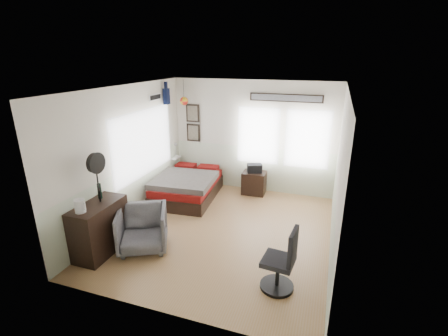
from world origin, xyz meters
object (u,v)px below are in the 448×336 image
at_px(bed, 187,186).
at_px(task_chair, 282,265).
at_px(armchair, 143,229).
at_px(nightstand, 254,183).
at_px(dresser, 100,228).

height_order(bed, task_chair, task_chair).
distance_m(armchair, task_chair, 2.47).
xyz_separation_m(armchair, nightstand, (1.25, 2.98, -0.10)).
relative_size(armchair, nightstand, 1.51).
bearing_deg(nightstand, dresser, -121.02).
relative_size(nightstand, task_chair, 0.56).
distance_m(bed, dresser, 2.58).
bearing_deg(armchair, dresser, -179.11).
distance_m(armchair, nightstand, 3.24).
height_order(dresser, task_chair, task_chair).
bearing_deg(bed, task_chair, -48.15).
distance_m(bed, task_chair, 3.64).
bearing_deg(bed, armchair, -90.04).
height_order(bed, nightstand, bed).
relative_size(armchair, task_chair, 0.84).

